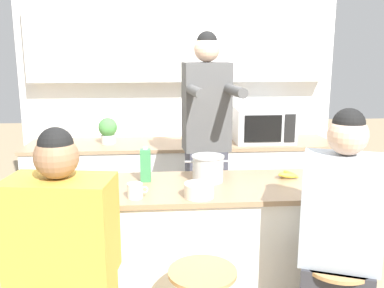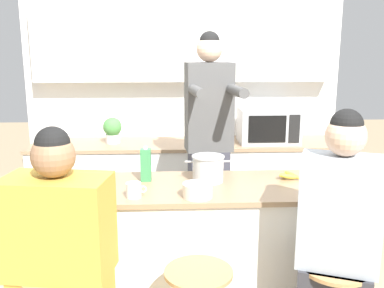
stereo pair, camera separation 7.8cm
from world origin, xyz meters
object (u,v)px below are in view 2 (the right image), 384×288
person_seated_near (336,264)px  potted_plant (112,129)px  kitchen_island (192,253)px  juice_carton (146,165)px  microwave (268,125)px  banana_bunch (288,175)px  person_cooking (209,155)px  person_wrapped_blanket (62,274)px  cooking_pot (208,168)px  coffee_cup_near (134,190)px  fruit_bowl (198,190)px

person_seated_near → potted_plant: (-1.37, 1.94, 0.35)m
kitchen_island → potted_plant: (-0.67, 1.37, 0.56)m
juice_carton → microwave: bearing=48.8°
banana_bunch → juice_carton: juice_carton is taller
juice_carton → person_cooking: bearing=50.2°
potted_plant → kitchen_island: bearing=-63.9°
banana_bunch → microwave: (0.14, 1.23, 0.11)m
person_wrapped_blanket → cooking_pot: size_ratio=4.73×
person_wrapped_blanket → banana_bunch: (1.31, 0.68, 0.29)m
person_seated_near → microwave: 1.95m
person_seated_near → cooking_pot: size_ratio=4.98×
person_cooking → person_wrapped_blanket: size_ratio=1.34×
coffee_cup_near → fruit_bowl: bearing=-2.1°
person_wrapped_blanket → coffee_cup_near: (0.33, 0.38, 0.31)m
person_seated_near → person_wrapped_blanket: bearing=-158.2°
person_wrapped_blanket → juice_carton: (0.38, 0.70, 0.37)m
banana_bunch → person_seated_near: bearing=-83.9°
cooking_pot → fruit_bowl: (-0.09, -0.30, -0.04)m
kitchen_island → person_seated_near: bearing=-39.5°
kitchen_island → person_cooking: person_cooking is taller
person_seated_near → coffee_cup_near: size_ratio=12.45×
cooking_pot → person_cooking: bearing=84.5°
cooking_pot → potted_plant: (-0.77, 1.28, 0.02)m
cooking_pot → microwave: microwave is taller
person_seated_near → cooking_pot: (-0.60, 0.66, 0.33)m
kitchen_island → microwave: 1.65m
person_seated_near → banana_bunch: 0.74m
person_wrapped_blanket → juice_carton: size_ratio=6.26×
kitchen_island → banana_bunch: bearing=9.5°
person_seated_near → juice_carton: size_ratio=6.58×
person_seated_near → microwave: size_ratio=2.73×
kitchen_island → person_seated_near: (0.70, -0.58, 0.21)m
person_wrapped_blanket → fruit_bowl: 0.84m
potted_plant → coffee_cup_near: bearing=-78.3°
person_cooking → fruit_bowl: (-0.14, -0.88, 0.01)m
person_cooking → person_wrapped_blanket: person_cooking is taller
coffee_cup_near → potted_plant: bearing=101.7°
juice_carton → person_wrapped_blanket: bearing=-118.9°
person_wrapped_blanket → banana_bunch: 1.50m
cooking_pot → coffee_cup_near: size_ratio=2.50×
person_cooking → coffee_cup_near: size_ratio=15.85×
person_wrapped_blanket → cooking_pot: person_wrapped_blanket is taller
person_wrapped_blanket → microwave: size_ratio=2.60×
kitchen_island → juice_carton: 0.64m
cooking_pot → banana_bunch: bearing=2.3°
kitchen_island → coffee_cup_near: 0.64m
fruit_bowl → juice_carton: (-0.31, 0.33, 0.07)m
person_cooking → microwave: person_cooking is taller
juice_carton → potted_plant: bearing=106.8°
microwave → banana_bunch: bearing=-96.6°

